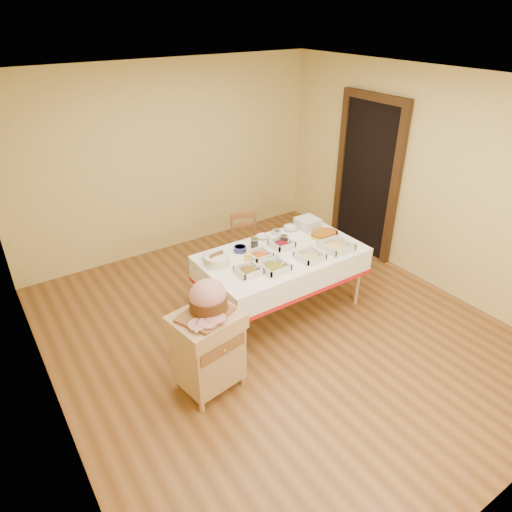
{
  "coord_description": "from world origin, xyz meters",
  "views": [
    {
      "loc": [
        -2.43,
        -3.23,
        3.19
      ],
      "look_at": [
        -0.12,
        0.2,
        0.89
      ],
      "focal_mm": 32.0,
      "sensor_mm": 36.0,
      "label": 1
    }
  ],
  "objects": [
    {
      "name": "serving_dish_b",
      "position": [
        0.01,
        0.05,
        0.8
      ],
      "size": [
        0.27,
        0.27,
        0.11
      ],
      "color": "silver",
      "rests_on": "dining_table"
    },
    {
      "name": "preserve_jar_right",
      "position": [
        0.44,
        0.45,
        0.81
      ],
      "size": [
        0.09,
        0.09,
        0.11
      ],
      "color": "silver",
      "rests_on": "dining_table"
    },
    {
      "name": "ham_on_board",
      "position": [
        -0.95,
        -0.3,
        0.95
      ],
      "size": [
        0.47,
        0.45,
        0.31
      ],
      "color": "brown",
      "rests_on": "butcher_cart"
    },
    {
      "name": "brass_platter",
      "position": [
        0.97,
        0.35,
        0.78
      ],
      "size": [
        0.37,
        0.26,
        0.05
      ],
      "color": "gold",
      "rests_on": "dining_table"
    },
    {
      "name": "dining_table",
      "position": [
        0.3,
        0.3,
        0.6
      ],
      "size": [
        1.82,
        1.02,
        0.76
      ],
      "color": "tan",
      "rests_on": "ground"
    },
    {
      "name": "butcher_cart",
      "position": [
        -1.0,
        -0.33,
        0.47
      ],
      "size": [
        0.65,
        0.57,
        0.82
      ],
      "color": "tan",
      "rests_on": "ground"
    },
    {
      "name": "serving_dish_d",
      "position": [
        0.85,
        0.02,
        0.8
      ],
      "size": [
        0.31,
        0.31,
        0.12
      ],
      "color": "silver",
      "rests_on": "dining_table"
    },
    {
      "name": "small_bowl_right",
      "position": [
        0.52,
        0.7,
        0.79
      ],
      "size": [
        0.11,
        0.11,
        0.05
      ],
      "color": "silver",
      "rests_on": "dining_table"
    },
    {
      "name": "bowl_small_imported",
      "position": [
        0.73,
        0.7,
        0.79
      ],
      "size": [
        0.21,
        0.21,
        0.05
      ],
      "primitive_type": "imported",
      "rotation": [
        0.0,
        0.0,
        -0.32
      ],
      "color": "silver",
      "rests_on": "dining_table"
    },
    {
      "name": "bowl_white_imported",
      "position": [
        0.32,
        0.71,
        0.78
      ],
      "size": [
        0.16,
        0.16,
        0.04
      ],
      "primitive_type": "imported",
      "rotation": [
        0.0,
        0.0,
        0.13
      ],
      "color": "silver",
      "rests_on": "dining_table"
    },
    {
      "name": "preserve_jar_left",
      "position": [
        0.11,
        0.57,
        0.81
      ],
      "size": [
        0.09,
        0.09,
        0.12
      ],
      "color": "silver",
      "rests_on": "dining_table"
    },
    {
      "name": "serving_dish_a",
      "position": [
        -0.25,
        0.13,
        0.79
      ],
      "size": [
        0.24,
        0.23,
        0.1
      ],
      "color": "silver",
      "rests_on": "dining_table"
    },
    {
      "name": "small_bowl_mid",
      "position": [
        -0.07,
        0.58,
        0.79
      ],
      "size": [
        0.14,
        0.14,
        0.06
      ],
      "color": "navy",
      "rests_on": "dining_table"
    },
    {
      "name": "doorway",
      "position": [
        2.2,
        0.9,
        1.11
      ],
      "size": [
        0.09,
        1.1,
        2.2
      ],
      "color": "black",
      "rests_on": "ground"
    },
    {
      "name": "serving_dish_e",
      "position": [
        0.02,
        0.33,
        0.79
      ],
      "size": [
        0.24,
        0.23,
        0.11
      ],
      "color": "silver",
      "rests_on": "dining_table"
    },
    {
      "name": "bread_basket",
      "position": [
        -0.43,
        0.49,
        0.81
      ],
      "size": [
        0.28,
        0.28,
        0.12
      ],
      "color": "beige",
      "rests_on": "dining_table"
    },
    {
      "name": "serving_dish_c",
      "position": [
        0.46,
        0.02,
        0.79
      ],
      "size": [
        0.26,
        0.26,
        0.11
      ],
      "color": "silver",
      "rests_on": "dining_table"
    },
    {
      "name": "serving_dish_f",
      "position": [
        0.38,
        0.41,
        0.8
      ],
      "size": [
        0.25,
        0.24,
        0.11
      ],
      "color": "silver",
      "rests_on": "dining_table"
    },
    {
      "name": "dining_chair",
      "position": [
        0.42,
        1.23,
        0.43
      ],
      "size": [
        0.46,
        0.45,
        0.83
      ],
      "color": "brown",
      "rests_on": "ground"
    },
    {
      "name": "small_bowl_left",
      "position": [
        -0.46,
        0.63,
        0.79
      ],
      "size": [
        0.11,
        0.11,
        0.05
      ],
      "color": "silver",
      "rests_on": "dining_table"
    },
    {
      "name": "mustard_bottle",
      "position": [
        -0.17,
        0.29,
        0.83
      ],
      "size": [
        0.05,
        0.05,
        0.16
      ],
      "color": "yellow",
      "rests_on": "dining_table"
    },
    {
      "name": "plate_stack",
      "position": [
        0.95,
        0.64,
        0.82
      ],
      "size": [
        0.25,
        0.25,
        0.12
      ],
      "color": "silver",
      "rests_on": "dining_table"
    },
    {
      "name": "room_shell",
      "position": [
        0.0,
        0.0,
        1.3
      ],
      "size": [
        5.0,
        5.0,
        5.0
      ],
      "color": "brown",
      "rests_on": "ground"
    }
  ]
}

